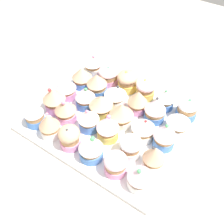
% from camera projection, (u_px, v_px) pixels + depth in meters
% --- Properties ---
extents(ground_plane, '(1.80, 1.80, 0.03)m').
position_uv_depth(ground_plane, '(112.00, 125.00, 0.79)').
color(ground_plane, '#B2A899').
extents(baking_tray, '(0.43, 0.36, 0.01)m').
position_uv_depth(baking_tray, '(112.00, 121.00, 0.77)').
color(baking_tray, silver).
rests_on(baking_tray, ground_plane).
extents(cupcake_0, '(0.06, 0.06, 0.07)m').
position_uv_depth(cupcake_0, '(187.00, 108.00, 0.75)').
color(cupcake_0, '#477AC6').
rests_on(cupcake_0, baking_tray).
extents(cupcake_1, '(0.06, 0.06, 0.07)m').
position_uv_depth(cupcake_1, '(165.00, 99.00, 0.78)').
color(cupcake_1, '#477AC6').
rests_on(cupcake_1, baking_tray).
extents(cupcake_2, '(0.06, 0.06, 0.07)m').
position_uv_depth(cupcake_2, '(146.00, 88.00, 0.81)').
color(cupcake_2, '#EFC651').
rests_on(cupcake_2, baking_tray).
extents(cupcake_3, '(0.06, 0.06, 0.07)m').
position_uv_depth(cupcake_3, '(127.00, 81.00, 0.83)').
color(cupcake_3, '#EFC651').
rests_on(cupcake_3, baking_tray).
extents(cupcake_4, '(0.06, 0.06, 0.07)m').
position_uv_depth(cupcake_4, '(108.00, 75.00, 0.85)').
color(cupcake_4, pink).
rests_on(cupcake_4, baking_tray).
extents(cupcake_5, '(0.06, 0.06, 0.07)m').
position_uv_depth(cupcake_5, '(93.00, 64.00, 0.88)').
color(cupcake_5, white).
rests_on(cupcake_5, baking_tray).
extents(cupcake_6, '(0.06, 0.06, 0.07)m').
position_uv_depth(cupcake_6, '(179.00, 122.00, 0.71)').
color(cupcake_6, white).
rests_on(cupcake_6, baking_tray).
extents(cupcake_7, '(0.06, 0.06, 0.08)m').
position_uv_depth(cupcake_7, '(155.00, 110.00, 0.74)').
color(cupcake_7, '#477AC6').
rests_on(cupcake_7, baking_tray).
extents(cupcake_8, '(0.06, 0.06, 0.08)m').
position_uv_depth(cupcake_8, '(138.00, 101.00, 0.76)').
color(cupcake_8, pink).
rests_on(cupcake_8, baking_tray).
extents(cupcake_9, '(0.07, 0.07, 0.07)m').
position_uv_depth(cupcake_9, '(115.00, 95.00, 0.79)').
color(cupcake_9, white).
rests_on(cupcake_9, baking_tray).
extents(cupcake_10, '(0.06, 0.06, 0.07)m').
position_uv_depth(cupcake_10, '(97.00, 84.00, 0.81)').
color(cupcake_10, '#477AC6').
rests_on(cupcake_10, baking_tray).
extents(cupcake_11, '(0.06, 0.06, 0.07)m').
position_uv_depth(cupcake_11, '(82.00, 77.00, 0.84)').
color(cupcake_11, '#477AC6').
rests_on(cupcake_11, baking_tray).
extents(cupcake_12, '(0.06, 0.06, 0.08)m').
position_uv_depth(cupcake_12, '(165.00, 135.00, 0.67)').
color(cupcake_12, '#477AC6').
rests_on(cupcake_12, baking_tray).
extents(cupcake_13, '(0.06, 0.06, 0.07)m').
position_uv_depth(cupcake_13, '(143.00, 129.00, 0.70)').
color(cupcake_13, white).
rests_on(cupcake_13, baking_tray).
extents(cupcake_14, '(0.07, 0.07, 0.08)m').
position_uv_depth(cupcake_14, '(121.00, 115.00, 0.72)').
color(cupcake_14, white).
rests_on(cupcake_14, baking_tray).
extents(cupcake_15, '(0.07, 0.07, 0.07)m').
position_uv_depth(cupcake_15, '(101.00, 105.00, 0.75)').
color(cupcake_15, '#EFC651').
rests_on(cupcake_15, baking_tray).
extents(cupcake_16, '(0.06, 0.06, 0.07)m').
position_uv_depth(cupcake_16, '(86.00, 97.00, 0.78)').
color(cupcake_16, '#477AC6').
rests_on(cupcake_16, baking_tray).
extents(cupcake_17, '(0.06, 0.06, 0.07)m').
position_uv_depth(cupcake_17, '(65.00, 88.00, 0.80)').
color(cupcake_17, pink).
rests_on(cupcake_17, baking_tray).
extents(cupcake_18, '(0.05, 0.05, 0.08)m').
position_uv_depth(cupcake_18, '(154.00, 157.00, 0.63)').
color(cupcake_18, white).
rests_on(cupcake_18, baking_tray).
extents(cupcake_19, '(0.06, 0.06, 0.06)m').
position_uv_depth(cupcake_19, '(130.00, 146.00, 0.66)').
color(cupcake_19, white).
rests_on(cupcake_19, baking_tray).
extents(cupcake_20, '(0.06, 0.06, 0.08)m').
position_uv_depth(cupcake_20, '(108.00, 127.00, 0.69)').
color(cupcake_20, '#EFC651').
rests_on(cupcake_20, baking_tray).
extents(cupcake_21, '(0.06, 0.06, 0.07)m').
position_uv_depth(cupcake_21, '(89.00, 119.00, 0.72)').
color(cupcake_21, '#477AC6').
rests_on(cupcake_21, baking_tray).
extents(cupcake_22, '(0.06, 0.06, 0.08)m').
position_uv_depth(cupcake_22, '(65.00, 110.00, 0.74)').
color(cupcake_22, pink).
rests_on(cupcake_22, baking_tray).
extents(cupcake_23, '(0.07, 0.07, 0.08)m').
position_uv_depth(cupcake_23, '(54.00, 99.00, 0.76)').
color(cupcake_23, pink).
rests_on(cupcake_23, baking_tray).
extents(cupcake_24, '(0.06, 0.06, 0.07)m').
position_uv_depth(cupcake_24, '(140.00, 177.00, 0.60)').
color(cupcake_24, white).
rests_on(cupcake_24, baking_tray).
extents(cupcake_25, '(0.06, 0.06, 0.06)m').
position_uv_depth(cupcake_25, '(116.00, 164.00, 0.63)').
color(cupcake_25, pink).
rests_on(cupcake_25, baking_tray).
extents(cupcake_26, '(0.06, 0.06, 0.08)m').
position_uv_depth(cupcake_26, '(91.00, 147.00, 0.65)').
color(cupcake_26, '#477AC6').
rests_on(cupcake_26, baking_tray).
extents(cupcake_27, '(0.06, 0.06, 0.07)m').
position_uv_depth(cupcake_27, '(70.00, 137.00, 0.68)').
color(cupcake_27, pink).
rests_on(cupcake_27, baking_tray).
extents(cupcake_28, '(0.06, 0.06, 0.08)m').
position_uv_depth(cupcake_28, '(49.00, 125.00, 0.70)').
color(cupcake_28, white).
rests_on(cupcake_28, baking_tray).
extents(cupcake_29, '(0.05, 0.05, 0.07)m').
position_uv_depth(cupcake_29, '(34.00, 115.00, 0.73)').
color(cupcake_29, '#477AC6').
rests_on(cupcake_29, baking_tray).
extents(napkin, '(0.18, 0.15, 0.01)m').
position_uv_depth(napkin, '(19.00, 87.00, 0.87)').
color(napkin, white).
rests_on(napkin, ground_plane).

